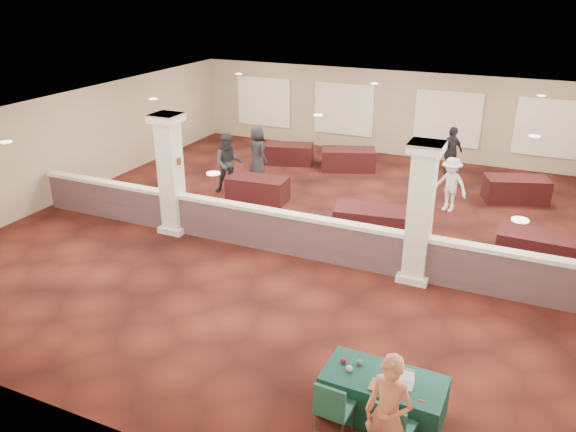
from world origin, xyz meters
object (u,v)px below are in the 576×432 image
at_px(attendee_c, 451,153).
at_px(conf_chair_main, 393,426).
at_px(far_table_front_right, 538,249).
at_px(far_table_front_center, 373,223).
at_px(conf_chair_side, 333,405).
at_px(far_table_back_center, 348,159).
at_px(woman, 388,415).
at_px(attendee_d, 257,152).
at_px(far_table_back_right, 516,189).
at_px(far_table_back_left, 289,154).
at_px(attendee_a, 229,163).
at_px(attendee_b, 450,185).
at_px(near_table, 383,396).
at_px(far_table_front_left, 258,189).

bearing_deg(attendee_c, conf_chair_main, -138.49).
xyz_separation_m(conf_chair_main, far_table_front_right, (1.66, 7.27, -0.20)).
bearing_deg(far_table_front_center, conf_chair_side, -78.46).
xyz_separation_m(far_table_back_center, attendee_c, (3.43, 0.53, 0.52)).
bearing_deg(woman, attendee_c, 107.18).
bearing_deg(attendee_d, attendee_c, -126.55).
xyz_separation_m(far_table_front_center, far_table_back_right, (3.25, 4.34, -0.03)).
bearing_deg(far_table_back_left, far_table_front_right, -29.21).
relative_size(far_table_front_center, attendee_d, 1.14).
bearing_deg(attendee_d, woman, 155.96).
bearing_deg(far_table_front_center, conf_chair_main, -71.75).
xyz_separation_m(conf_chair_main, attendee_a, (-7.51, 8.57, 0.37)).
height_order(far_table_back_center, attendee_b, attendee_b).
distance_m(far_table_front_right, far_table_back_left, 9.95).
bearing_deg(near_table, far_table_front_right, 74.19).
xyz_separation_m(far_table_front_center, far_table_front_right, (4.01, 0.16, -0.02)).
xyz_separation_m(far_table_back_right, attendee_a, (-8.41, -2.88, 0.58)).
bearing_deg(near_table, far_table_front_center, 108.95).
bearing_deg(attendee_d, attendee_b, -153.37).
relative_size(near_table, far_table_front_right, 0.99).
bearing_deg(attendee_c, far_table_front_right, -116.01).
bearing_deg(far_table_front_left, far_table_front_right, -7.13).
bearing_deg(attendee_b, conf_chair_side, -71.02).
distance_m(conf_chair_main, attendee_b, 9.85).
bearing_deg(attendee_b, near_table, -67.54).
height_order(far_table_front_left, attendee_a, attendee_a).
xyz_separation_m(far_table_front_left, far_table_back_right, (7.24, 3.18, 0.01)).
xyz_separation_m(conf_chair_side, far_table_back_left, (-6.12, 12.11, -0.24)).
relative_size(conf_chair_side, woman, 0.55).
relative_size(far_table_back_center, attendee_c, 1.04).
relative_size(far_table_front_center, far_table_front_right, 1.06).
height_order(far_table_front_center, attendee_c, attendee_c).
bearing_deg(far_table_back_center, attendee_b, -32.19).
height_order(woman, far_table_front_right, woman).
relative_size(conf_chair_main, attendee_d, 0.56).
bearing_deg(far_table_back_right, far_table_back_left, 175.16).
distance_m(conf_chair_main, far_table_front_right, 7.46).
bearing_deg(attendee_a, attendee_d, 54.73).
distance_m(conf_chair_side, attendee_c, 12.81).
bearing_deg(far_table_front_center, attendee_d, 147.60).
relative_size(far_table_back_center, attendee_d, 1.07).
bearing_deg(woman, far_table_back_center, 122.22).
distance_m(conf_chair_main, conf_chair_side, 0.90).
relative_size(far_table_back_left, attendee_d, 1.01).
bearing_deg(conf_chair_side, attendee_d, 125.10).
bearing_deg(woman, far_table_back_right, 96.89).
bearing_deg(attendee_c, far_table_back_right, -85.70).
xyz_separation_m(conf_chair_main, far_table_back_center, (-4.77, 12.29, -0.20)).
height_order(far_table_front_center, attendee_a, attendee_a).
relative_size(far_table_back_center, attendee_b, 1.15).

